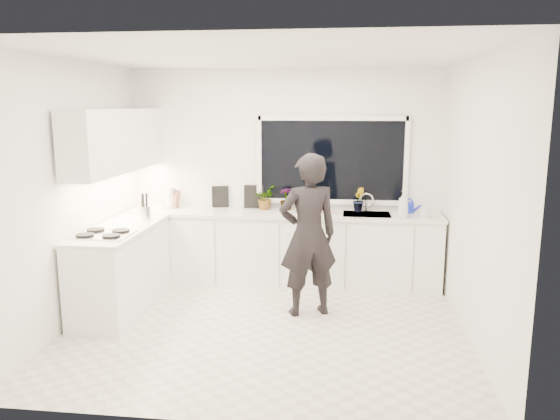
# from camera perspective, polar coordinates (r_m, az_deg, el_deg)

# --- Properties ---
(floor) EXTENTS (4.00, 3.50, 0.02)m
(floor) POSITION_cam_1_polar(r_m,az_deg,el_deg) (5.74, -1.52, -12.19)
(floor) COLOR beige
(floor) RESTS_ON ground
(wall_back) EXTENTS (4.00, 0.02, 2.70)m
(wall_back) POSITION_cam_1_polar(r_m,az_deg,el_deg) (7.08, 0.52, 3.68)
(wall_back) COLOR white
(wall_back) RESTS_ON ground
(wall_left) EXTENTS (0.02, 3.50, 2.70)m
(wall_left) POSITION_cam_1_polar(r_m,az_deg,el_deg) (5.99, -20.99, 1.62)
(wall_left) COLOR white
(wall_left) RESTS_ON ground
(wall_right) EXTENTS (0.02, 3.50, 2.70)m
(wall_right) POSITION_cam_1_polar(r_m,az_deg,el_deg) (5.43, 19.87, 0.81)
(wall_right) COLOR white
(wall_right) RESTS_ON ground
(ceiling) EXTENTS (4.00, 3.50, 0.02)m
(ceiling) POSITION_cam_1_polar(r_m,az_deg,el_deg) (5.30, -1.68, 15.98)
(ceiling) COLOR white
(ceiling) RESTS_ON wall_back
(window) EXTENTS (1.80, 0.02, 1.00)m
(window) POSITION_cam_1_polar(r_m,az_deg,el_deg) (6.98, 5.42, 5.18)
(window) COLOR black
(window) RESTS_ON wall_back
(base_cabinets_back) EXTENTS (3.92, 0.58, 0.88)m
(base_cabinets_back) POSITION_cam_1_polar(r_m,az_deg,el_deg) (6.95, 0.22, -4.10)
(base_cabinets_back) COLOR white
(base_cabinets_back) RESTS_ON floor
(base_cabinets_left) EXTENTS (0.58, 1.60, 0.88)m
(base_cabinets_left) POSITION_cam_1_polar(r_m,az_deg,el_deg) (6.35, -16.23, -6.02)
(base_cabinets_left) COLOR white
(base_cabinets_left) RESTS_ON floor
(countertop_back) EXTENTS (3.94, 0.62, 0.04)m
(countertop_back) POSITION_cam_1_polar(r_m,az_deg,el_deg) (6.84, 0.22, -0.40)
(countertop_back) COLOR silver
(countertop_back) RESTS_ON base_cabinets_back
(countertop_left) EXTENTS (0.62, 1.60, 0.04)m
(countertop_left) POSITION_cam_1_polar(r_m,az_deg,el_deg) (6.23, -16.45, -1.97)
(countertop_left) COLOR silver
(countertop_left) RESTS_ON base_cabinets_left
(upper_cabinets) EXTENTS (0.34, 2.10, 0.70)m
(upper_cabinets) POSITION_cam_1_polar(r_m,az_deg,el_deg) (6.47, -16.67, 6.99)
(upper_cabinets) COLOR white
(upper_cabinets) RESTS_ON wall_left
(sink) EXTENTS (0.58, 0.42, 0.14)m
(sink) POSITION_cam_1_polar(r_m,az_deg,el_deg) (6.81, 9.03, -0.83)
(sink) COLOR silver
(sink) RESTS_ON countertop_back
(faucet) EXTENTS (0.03, 0.03, 0.22)m
(faucet) POSITION_cam_1_polar(r_m,az_deg,el_deg) (6.98, 9.02, 0.78)
(faucet) COLOR silver
(faucet) RESTS_ON countertop_back
(stovetop) EXTENTS (0.56, 0.48, 0.03)m
(stovetop) POSITION_cam_1_polar(r_m,az_deg,el_deg) (5.92, -17.98, -2.37)
(stovetop) COLOR black
(stovetop) RESTS_ON countertop_left
(person) EXTENTS (0.75, 0.63, 1.75)m
(person) POSITION_cam_1_polar(r_m,az_deg,el_deg) (5.82, 2.97, -2.65)
(person) COLOR black
(person) RESTS_ON floor
(pizza_tray) EXTENTS (0.57, 0.50, 0.03)m
(pizza_tray) POSITION_cam_1_polar(r_m,az_deg,el_deg) (6.78, 3.67, -0.22)
(pizza_tray) COLOR silver
(pizza_tray) RESTS_ON countertop_back
(pizza) EXTENTS (0.52, 0.44, 0.01)m
(pizza) POSITION_cam_1_polar(r_m,az_deg,el_deg) (6.77, 3.67, -0.08)
(pizza) COLOR red
(pizza) RESTS_ON pizza_tray
(watering_can) EXTENTS (0.14, 0.14, 0.13)m
(watering_can) POSITION_cam_1_polar(r_m,az_deg,el_deg) (6.99, 13.24, 0.26)
(watering_can) COLOR #1625D3
(watering_can) RESTS_ON countertop_back
(paper_towel_roll) EXTENTS (0.14, 0.14, 0.26)m
(paper_towel_roll) POSITION_cam_1_polar(r_m,az_deg,el_deg) (7.24, -11.46, 1.23)
(paper_towel_roll) COLOR white
(paper_towel_roll) RESTS_ON countertop_back
(knife_block) EXTENTS (0.15, 0.13, 0.22)m
(knife_block) POSITION_cam_1_polar(r_m,az_deg,el_deg) (7.27, -11.06, 1.12)
(knife_block) COLOR brown
(knife_block) RESTS_ON countertop_back
(utensil_crock) EXTENTS (0.16, 0.16, 0.16)m
(utensil_crock) POSITION_cam_1_polar(r_m,az_deg,el_deg) (6.57, -13.93, -0.30)
(utensil_crock) COLOR silver
(utensil_crock) RESTS_ON countertop_left
(picture_frame_large) EXTENTS (0.22, 0.07, 0.28)m
(picture_frame_large) POSITION_cam_1_polar(r_m,az_deg,el_deg) (7.20, -6.26, 1.40)
(picture_frame_large) COLOR black
(picture_frame_large) RESTS_ON countertop_back
(picture_frame_small) EXTENTS (0.25, 0.03, 0.30)m
(picture_frame_small) POSITION_cam_1_polar(r_m,az_deg,el_deg) (7.11, -2.78, 1.42)
(picture_frame_small) COLOR black
(picture_frame_small) RESTS_ON countertop_back
(herb_plants) EXTENTS (1.39, 0.30, 0.30)m
(herb_plants) POSITION_cam_1_polar(r_m,az_deg,el_deg) (6.96, 1.22, 1.23)
(herb_plants) COLOR #26662D
(herb_plants) RESTS_ON countertop_back
(soap_bottles) EXTENTS (0.42, 0.17, 0.32)m
(soap_bottles) POSITION_cam_1_polar(r_m,az_deg,el_deg) (6.67, 13.33, 0.45)
(soap_bottles) COLOR #D8BF66
(soap_bottles) RESTS_ON countertop_back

